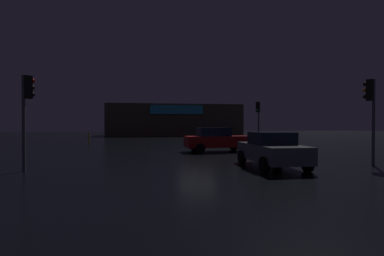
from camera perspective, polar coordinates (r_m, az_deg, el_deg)
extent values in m
plane|color=black|center=(19.05, 0.98, -4.84)|extent=(120.00, 120.00, 0.00)
cube|color=brown|center=(49.11, -3.68, 1.55)|extent=(21.98, 9.49, 5.17)
cube|color=#33CCF2|center=(44.29, -3.10, 3.72)|extent=(8.30, 0.24, 1.36)
cylinder|color=#595B60|center=(12.79, -30.91, 0.79)|extent=(0.13, 0.13, 3.76)
cube|color=black|center=(12.93, -30.28, 7.14)|extent=(0.41, 0.41, 0.90)
sphere|color=red|center=(13.01, -29.61, 8.30)|extent=(0.20, 0.20, 0.20)
sphere|color=black|center=(12.98, -29.61, 7.12)|extent=(0.20, 0.20, 0.20)
sphere|color=black|center=(12.95, -29.60, 5.93)|extent=(0.20, 0.20, 0.20)
cylinder|color=#595B60|center=(15.00, 32.83, 0.95)|extent=(0.13, 0.13, 3.87)
cube|color=black|center=(15.10, 32.27, 6.50)|extent=(0.41, 0.41, 0.95)
sphere|color=black|center=(15.15, 31.67, 7.57)|extent=(0.20, 0.20, 0.20)
sphere|color=orange|center=(15.12, 31.66, 6.50)|extent=(0.20, 0.20, 0.20)
sphere|color=black|center=(15.09, 31.65, 5.42)|extent=(0.20, 0.20, 0.20)
cylinder|color=#595B60|center=(27.36, 13.31, 0.99)|extent=(0.15, 0.15, 3.98)
cube|color=black|center=(27.27, 13.18, 4.16)|extent=(0.41, 0.41, 0.97)
sphere|color=black|center=(27.14, 13.04, 4.79)|extent=(0.20, 0.20, 0.20)
sphere|color=black|center=(27.12, 13.04, 4.18)|extent=(0.20, 0.20, 0.20)
sphere|color=#19D13F|center=(27.10, 13.04, 3.56)|extent=(0.20, 0.20, 0.20)
cube|color=#A51414|center=(19.22, 5.22, -2.73)|extent=(4.51, 1.96, 0.74)
cube|color=black|center=(19.09, 4.32, -0.77)|extent=(2.20, 1.64, 0.58)
cylinder|color=black|center=(20.51, 8.36, -3.56)|extent=(0.66, 0.26, 0.64)
cylinder|color=black|center=(18.98, 10.18, -3.90)|extent=(0.66, 0.26, 0.64)
cylinder|color=black|center=(19.65, 0.42, -3.74)|extent=(0.66, 0.26, 0.64)
cylinder|color=black|center=(18.04, 1.64, -4.13)|extent=(0.66, 0.26, 0.64)
cube|color=slate|center=(12.57, 15.80, -4.73)|extent=(1.77, 3.95, 0.69)
cube|color=black|center=(12.54, 15.78, -1.99)|extent=(1.59, 1.60, 0.52)
cylinder|color=black|center=(13.48, 10.05, -5.81)|extent=(0.22, 0.62, 0.62)
cylinder|color=black|center=(14.15, 16.85, -5.53)|extent=(0.22, 0.62, 0.62)
cylinder|color=black|center=(11.07, 14.45, -7.25)|extent=(0.22, 0.62, 0.62)
cylinder|color=black|center=(11.87, 22.34, -6.74)|extent=(0.22, 0.62, 0.62)
cylinder|color=gold|center=(28.97, -20.13, -1.93)|extent=(0.12, 0.12, 1.07)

